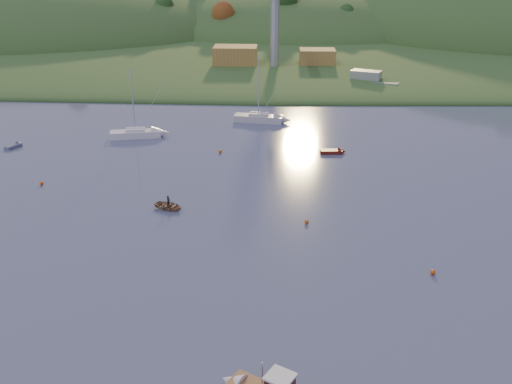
{
  "coord_description": "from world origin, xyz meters",
  "views": [
    {
      "loc": [
        2.72,
        -24.76,
        28.78
      ],
      "look_at": [
        0.48,
        36.12,
        3.33
      ],
      "focal_mm": 40.0,
      "sensor_mm": 36.0,
      "label": 1
    }
  ],
  "objects_px": {
    "sailboat_near": "(136,133)",
    "sailboat_far": "(259,118)",
    "red_tender": "(336,152)",
    "grey_dinghy": "(16,145)",
    "canoe": "(169,206)"
  },
  "relations": [
    {
      "from": "sailboat_far",
      "to": "red_tender",
      "type": "height_order",
      "value": "sailboat_far"
    },
    {
      "from": "sailboat_near",
      "to": "red_tender",
      "type": "distance_m",
      "value": 34.07
    },
    {
      "from": "canoe",
      "to": "red_tender",
      "type": "bearing_deg",
      "value": -21.26
    },
    {
      "from": "sailboat_far",
      "to": "grey_dinghy",
      "type": "bearing_deg",
      "value": -147.69
    },
    {
      "from": "red_tender",
      "to": "grey_dinghy",
      "type": "relative_size",
      "value": 1.24
    },
    {
      "from": "grey_dinghy",
      "to": "sailboat_near",
      "type": "bearing_deg",
      "value": -44.14
    },
    {
      "from": "sailboat_near",
      "to": "sailboat_far",
      "type": "distance_m",
      "value": 23.12
    },
    {
      "from": "sailboat_near",
      "to": "canoe",
      "type": "height_order",
      "value": "sailboat_near"
    },
    {
      "from": "sailboat_far",
      "to": "sailboat_near",
      "type": "bearing_deg",
      "value": -143.38
    },
    {
      "from": "sailboat_near",
      "to": "sailboat_far",
      "type": "xyz_separation_m",
      "value": [
        20.57,
        10.56,
        0.04
      ]
    },
    {
      "from": "sailboat_near",
      "to": "sailboat_far",
      "type": "relative_size",
      "value": 0.93
    },
    {
      "from": "sailboat_near",
      "to": "sailboat_far",
      "type": "bearing_deg",
      "value": 15.66
    },
    {
      "from": "sailboat_near",
      "to": "grey_dinghy",
      "type": "bearing_deg",
      "value": -173.87
    },
    {
      "from": "sailboat_far",
      "to": "grey_dinghy",
      "type": "xyz_separation_m",
      "value": [
        -38.72,
        -16.34,
        -0.56
      ]
    },
    {
      "from": "canoe",
      "to": "grey_dinghy",
      "type": "distance_m",
      "value": 37.25
    }
  ]
}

